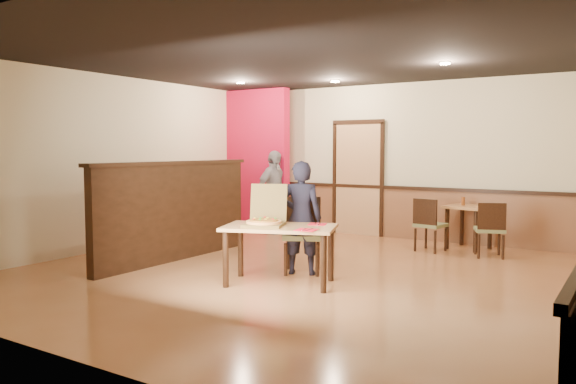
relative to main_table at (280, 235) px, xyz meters
The scene contains 24 objects.
floor 0.86m from the main_table, 98.33° to the left, with size 7.00×7.00×0.00m, color #BA7948.
ceiling 2.29m from the main_table, 98.33° to the left, with size 7.00×7.00×0.00m, color black.
wall_back 4.19m from the main_table, 91.24° to the left, with size 7.00×7.00×0.00m, color beige.
wall_left 3.73m from the main_table, behind, with size 7.00×7.00×0.00m, color beige.
wainscot_back 4.08m from the main_table, 91.25° to the left, with size 7.00×0.04×0.90m, color brown.
chair_rail_back 4.07m from the main_table, 91.26° to the left, with size 7.00×0.06×0.06m, color black.
back_door 4.19m from the main_table, 102.33° to the left, with size 0.90×0.06×2.10m, color tan.
booth_partition 2.13m from the main_table, 168.94° to the left, with size 0.20×3.10×1.44m.
red_accent_panel 4.75m from the main_table, 129.64° to the left, with size 1.60×0.20×2.78m, color red.
spot_a 4.03m from the main_table, 134.77° to the left, with size 0.14×0.14×0.02m, color beige.
spot_b 3.90m from the main_table, 105.96° to the left, with size 0.14×0.14×0.02m, color beige.
spot_c 3.30m from the main_table, 58.13° to the left, with size 0.14×0.14×0.02m, color beige.
main_table is the anchor object (origin of this frame).
diner_chair 0.75m from the main_table, 99.22° to the left, with size 0.66×0.66×0.99m.
side_chair_left 3.15m from the main_table, 74.81° to the left, with size 0.48×0.48×0.84m.
side_chair_right 3.52m from the main_table, 59.97° to the left, with size 0.53×0.53×0.83m.
side_table 3.87m from the main_table, 70.59° to the left, with size 0.78×0.78×0.70m.
diner 0.62m from the main_table, 95.59° to the left, with size 0.54×0.35×1.47m, color black.
passerby 4.05m from the main_table, 124.76° to the left, with size 0.93×0.39×1.59m, color gray.
pizza_box 0.25m from the main_table, 159.96° to the right, with size 0.63×0.67×0.48m.
pizza 0.24m from the main_table, 144.48° to the right, with size 0.42×0.42×0.03m, color #F9AB5A.
napkin_near 0.48m from the main_table, 16.40° to the right, with size 0.26×0.26×0.01m.
napkin_far 0.49m from the main_table, 47.67° to the left, with size 0.27×0.27×0.01m.
condiment 3.86m from the main_table, 72.18° to the left, with size 0.05×0.05×0.14m, color brown.
Camera 1 is at (3.73, -6.17, 1.63)m, focal length 35.00 mm.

